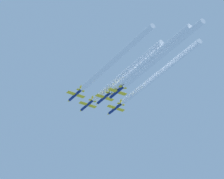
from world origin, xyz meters
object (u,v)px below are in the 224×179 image
Objects in this scene: jet_lead at (87,105)px; jet_left_wingman at (75,95)px; jet_high_trail at (116,92)px; jet_right_wingman at (115,109)px; jet_slot at (104,98)px.

jet_left_wingman is (-10.89, -7.60, -1.83)m from jet_lead.
jet_high_trail is (0.80, -25.09, -5.61)m from jet_lead.
jet_right_wingman is (22.13, 0.10, -0.25)m from jet_left_wingman.
jet_right_wingman is 13.84m from jet_slot.
jet_high_trail is at bearing -85.40° from jet_slot.
jet_high_trail is at bearing -120.70° from jet_right_wingman.
jet_lead is 1.00× the size of jet_high_trail.
jet_left_wingman is at bearing -179.75° from jet_right_wingman.
jet_slot is at bearing -89.92° from jet_lead.
jet_right_wingman is at bearing 0.25° from jet_left_wingman.
jet_slot is (-11.22, -7.90, -1.80)m from jet_right_wingman.
jet_right_wingman is 1.00× the size of jet_slot.
jet_slot is (10.91, -7.80, -2.05)m from jet_left_wingman.
jet_left_wingman is at bearing 123.76° from jet_high_trail.
jet_lead is 1.00× the size of jet_right_wingman.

